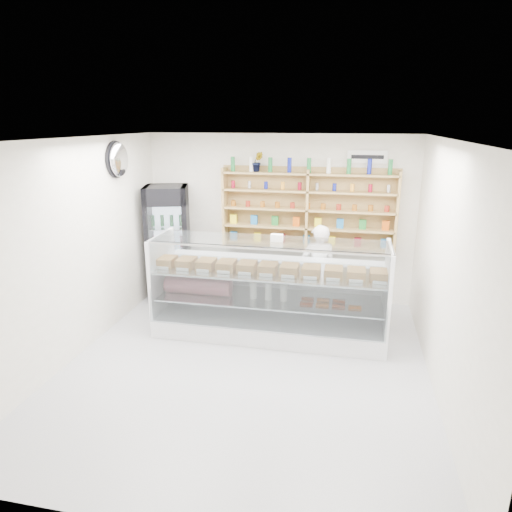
# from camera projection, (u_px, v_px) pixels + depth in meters

# --- Properties ---
(room) EXTENTS (5.00, 5.00, 5.00)m
(room) POSITION_uv_depth(u_px,v_px,m) (245.00, 261.00, 5.41)
(room) COLOR #ADADB2
(room) RESTS_ON ground
(display_counter) EXTENTS (3.27, 0.98, 1.43)m
(display_counter) POSITION_uv_depth(u_px,v_px,m) (269.00, 309.00, 6.57)
(display_counter) COLOR white
(display_counter) RESTS_ON floor
(shop_worker) EXTENTS (0.61, 0.47, 1.49)m
(shop_worker) POSITION_uv_depth(u_px,v_px,m) (318.00, 271.00, 7.09)
(shop_worker) COLOR silver
(shop_worker) RESTS_ON floor
(drinks_cooler) EXTENTS (0.86, 0.85, 1.95)m
(drinks_cooler) POSITION_uv_depth(u_px,v_px,m) (168.00, 243.00, 7.84)
(drinks_cooler) COLOR black
(drinks_cooler) RESTS_ON floor
(wall_shelving) EXTENTS (2.84, 0.28, 1.33)m
(wall_shelving) POSITION_uv_depth(u_px,v_px,m) (308.00, 210.00, 7.45)
(wall_shelving) COLOR #A1864C
(wall_shelving) RESTS_ON back_wall
(potted_plant) EXTENTS (0.21, 0.19, 0.32)m
(potted_plant) POSITION_uv_depth(u_px,v_px,m) (258.00, 162.00, 7.39)
(potted_plant) COLOR #1E6626
(potted_plant) RESTS_ON wall_shelving
(security_mirror) EXTENTS (0.15, 0.50, 0.50)m
(security_mirror) POSITION_uv_depth(u_px,v_px,m) (119.00, 160.00, 6.66)
(security_mirror) COLOR silver
(security_mirror) RESTS_ON left_wall
(wall_sign) EXTENTS (0.62, 0.03, 0.20)m
(wall_sign) POSITION_uv_depth(u_px,v_px,m) (367.00, 157.00, 7.15)
(wall_sign) COLOR white
(wall_sign) RESTS_ON back_wall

